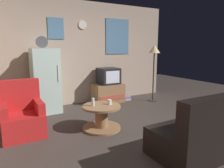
# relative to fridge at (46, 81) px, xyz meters

# --- Properties ---
(ground_plane) EXTENTS (12.00, 12.00, 0.00)m
(ground_plane) POSITION_rel_fridge_xyz_m (1.12, -2.02, -0.75)
(ground_plane) COLOR #3D332D
(wall_with_art) EXTENTS (5.20, 0.12, 2.73)m
(wall_with_art) POSITION_rel_fridge_xyz_m (1.12, 0.43, 0.62)
(wall_with_art) COLOR tan
(wall_with_art) RESTS_ON ground_plane
(fridge) EXTENTS (0.60, 0.62, 1.77)m
(fridge) POSITION_rel_fridge_xyz_m (0.00, 0.00, 0.00)
(fridge) COLOR silver
(fridge) RESTS_ON ground_plane
(tv_stand) EXTENTS (0.84, 0.53, 0.52)m
(tv_stand) POSITION_rel_fridge_xyz_m (1.69, 0.07, -0.49)
(tv_stand) COLOR #8E6642
(tv_stand) RESTS_ON ground_plane
(crt_tv) EXTENTS (0.54, 0.51, 0.44)m
(crt_tv) POSITION_rel_fridge_xyz_m (1.71, 0.07, -0.01)
(crt_tv) COLOR black
(crt_tv) RESTS_ON tv_stand
(standing_lamp) EXTENTS (0.32, 0.32, 1.59)m
(standing_lamp) POSITION_rel_fridge_xyz_m (2.89, -0.43, 0.60)
(standing_lamp) COLOR #332D28
(standing_lamp) RESTS_ON ground_plane
(coffee_table) EXTENTS (0.72, 0.72, 0.45)m
(coffee_table) POSITION_rel_fridge_xyz_m (0.67, -1.57, -0.53)
(coffee_table) COLOR #8E6642
(coffee_table) RESTS_ON ground_plane
(wine_glass) EXTENTS (0.05, 0.05, 0.15)m
(wine_glass) POSITION_rel_fridge_xyz_m (0.53, -1.51, -0.23)
(wine_glass) COLOR silver
(wine_glass) RESTS_ON coffee_table
(mug_ceramic_white) EXTENTS (0.08, 0.08, 0.09)m
(mug_ceramic_white) POSITION_rel_fridge_xyz_m (0.84, -1.57, -0.26)
(mug_ceramic_white) COLOR silver
(mug_ceramic_white) RESTS_ON coffee_table
(armchair) EXTENTS (0.68, 0.68, 0.96)m
(armchair) POSITION_rel_fridge_xyz_m (-0.66, -1.13, -0.42)
(armchair) COLOR red
(armchair) RESTS_ON ground_plane
(couch) EXTENTS (1.70, 0.80, 0.92)m
(couch) POSITION_rel_fridge_xyz_m (1.65, -3.14, -0.44)
(couch) COLOR black
(couch) RESTS_ON ground_plane
(book_stack) EXTENTS (0.21, 0.18, 0.13)m
(book_stack) POSITION_rel_fridge_xyz_m (2.28, 0.00, -0.69)
(book_stack) COLOR #C08343
(book_stack) RESTS_ON ground_plane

